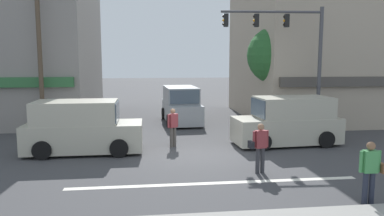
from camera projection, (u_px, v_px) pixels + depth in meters
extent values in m
plane|color=#3D3D3F|center=(199.00, 154.00, 14.86)|extent=(120.00, 120.00, 0.00)
cube|color=silver|center=(215.00, 183.00, 11.42)|extent=(9.00, 0.24, 0.01)
cube|color=gray|center=(6.00, 39.00, 23.15)|extent=(10.35, 10.10, 10.00)
cube|color=tan|center=(337.00, 44.00, 24.39)|extent=(12.08, 10.19, 9.45)
cylinder|color=#4C3823|center=(275.00, 102.00, 20.97)|extent=(0.32, 0.32, 2.77)
sphere|color=#28602D|center=(276.00, 55.00, 20.63)|extent=(3.19, 3.19, 3.19)
cylinder|color=brown|center=(40.00, 54.00, 18.18)|extent=(0.22, 0.22, 8.01)
cylinder|color=#47474C|center=(319.00, 73.00, 17.99)|extent=(0.18, 0.18, 6.20)
cylinder|color=#47474C|center=(272.00, 12.00, 17.47)|extent=(4.80, 0.40, 0.12)
cube|color=black|center=(287.00, 21.00, 17.57)|extent=(0.21, 0.25, 0.60)
sphere|color=black|center=(284.00, 17.00, 17.54)|extent=(0.12, 0.12, 0.12)
sphere|color=orange|center=(284.00, 21.00, 17.56)|extent=(0.12, 0.12, 0.12)
sphere|color=black|center=(284.00, 25.00, 17.58)|extent=(0.12, 0.12, 0.12)
cube|color=black|center=(257.00, 20.00, 17.48)|extent=(0.21, 0.25, 0.60)
sphere|color=black|center=(254.00, 17.00, 17.44)|extent=(0.12, 0.12, 0.12)
sphere|color=orange|center=(254.00, 20.00, 17.47)|extent=(0.12, 0.12, 0.12)
sphere|color=black|center=(254.00, 24.00, 17.49)|extent=(0.12, 0.12, 0.12)
cube|color=black|center=(226.00, 20.00, 17.38)|extent=(0.21, 0.25, 0.60)
sphere|color=black|center=(224.00, 16.00, 17.35)|extent=(0.12, 0.12, 0.12)
sphere|color=orange|center=(223.00, 20.00, 17.38)|extent=(0.12, 0.12, 0.12)
sphere|color=black|center=(223.00, 24.00, 17.40)|extent=(0.12, 0.12, 0.12)
cube|color=#B7B29E|center=(85.00, 137.00, 15.06)|extent=(4.60, 1.85, 1.10)
cube|color=#B7B29E|center=(76.00, 112.00, 14.90)|extent=(3.20, 1.80, 0.90)
cube|color=#475666|center=(117.00, 111.00, 15.09)|extent=(0.06, 1.66, 0.76)
cylinder|color=black|center=(122.00, 138.00, 16.18)|extent=(0.72, 0.20, 0.72)
cylinder|color=black|center=(119.00, 148.00, 14.37)|extent=(0.72, 0.20, 0.72)
cylinder|color=black|center=(54.00, 140.00, 15.84)|extent=(0.72, 0.20, 0.72)
cylinder|color=black|center=(42.00, 150.00, 14.03)|extent=(0.72, 0.20, 0.72)
cube|color=#999EA3|center=(181.00, 111.00, 22.22)|extent=(2.09, 4.69, 1.10)
cube|color=#999EA3|center=(181.00, 94.00, 22.38)|extent=(1.97, 3.29, 0.90)
cube|color=#475666|center=(185.00, 97.00, 20.80)|extent=(1.66, 0.15, 0.76)
cylinder|color=black|center=(201.00, 120.00, 21.03)|extent=(0.24, 0.73, 0.72)
cylinder|color=black|center=(169.00, 121.00, 20.71)|extent=(0.24, 0.73, 0.72)
cylinder|color=black|center=(192.00, 113.00, 23.81)|extent=(0.24, 0.73, 0.72)
cylinder|color=black|center=(164.00, 113.00, 23.49)|extent=(0.24, 0.73, 0.72)
cube|color=#B7B29E|center=(286.00, 130.00, 16.51)|extent=(4.71, 2.12, 1.10)
cube|color=#B7B29E|center=(293.00, 107.00, 16.43)|extent=(3.31, 2.00, 0.90)
cube|color=#475666|center=(258.00, 108.00, 16.13)|extent=(0.16, 1.66, 0.76)
cylinder|color=black|center=(263.00, 142.00, 15.39)|extent=(0.73, 0.24, 0.72)
cylinder|color=black|center=(248.00, 134.00, 17.18)|extent=(0.73, 0.24, 0.72)
cylinder|color=black|center=(326.00, 140.00, 15.91)|extent=(0.73, 0.24, 0.72)
cylinder|color=black|center=(306.00, 131.00, 17.70)|extent=(0.73, 0.24, 0.72)
cylinder|color=#232838|center=(365.00, 188.00, 9.70)|extent=(0.14, 0.14, 0.86)
cylinder|color=#232838|center=(372.00, 188.00, 9.72)|extent=(0.14, 0.14, 0.86)
cube|color=#3F8C4C|center=(370.00, 161.00, 9.62)|extent=(0.37, 0.23, 0.58)
sphere|color=brown|center=(371.00, 146.00, 9.56)|extent=(0.22, 0.22, 0.22)
cylinder|color=#3F8C4C|center=(361.00, 162.00, 9.60)|extent=(0.09, 0.09, 0.56)
cylinder|color=#3F8C4C|center=(379.00, 161.00, 9.64)|extent=(0.09, 0.09, 0.56)
cube|color=brown|center=(382.00, 168.00, 9.63)|extent=(0.13, 0.28, 0.24)
cylinder|color=#333338|center=(262.00, 160.00, 12.40)|extent=(0.14, 0.14, 0.86)
cylinder|color=#333338|center=(258.00, 161.00, 12.35)|extent=(0.14, 0.14, 0.86)
cube|color=maroon|center=(261.00, 139.00, 12.28)|extent=(0.40, 0.28, 0.58)
sphere|color=#9E7051|center=(261.00, 127.00, 12.23)|extent=(0.22, 0.22, 0.22)
cylinder|color=maroon|center=(267.00, 139.00, 12.36)|extent=(0.09, 0.09, 0.56)
cylinder|color=maroon|center=(254.00, 140.00, 12.21)|extent=(0.09, 0.09, 0.56)
cube|color=black|center=(251.00, 145.00, 12.24)|extent=(0.17, 0.30, 0.24)
cylinder|color=#4C4742|center=(175.00, 137.00, 16.11)|extent=(0.14, 0.14, 0.86)
cylinder|color=#4C4742|center=(171.00, 137.00, 15.99)|extent=(0.14, 0.14, 0.86)
cube|color=maroon|center=(173.00, 121.00, 15.96)|extent=(0.42, 0.39, 0.58)
sphere|color=#9E7051|center=(173.00, 111.00, 15.91)|extent=(0.22, 0.22, 0.22)
cylinder|color=maroon|center=(177.00, 120.00, 16.12)|extent=(0.09, 0.09, 0.56)
cylinder|color=maroon|center=(169.00, 121.00, 15.80)|extent=(0.09, 0.09, 0.56)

